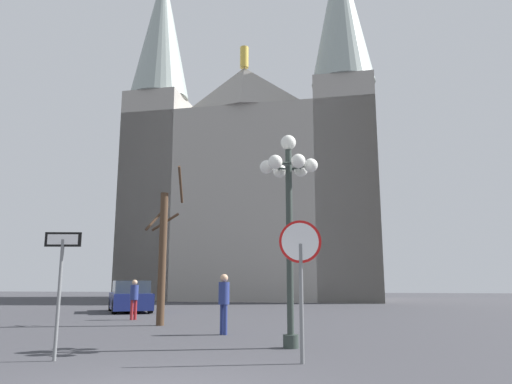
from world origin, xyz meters
name	(u,v)px	position (x,y,z in m)	size (l,w,h in m)	color
cathedral	(254,184)	(-3.92, 33.65, 9.84)	(21.15, 13.31, 30.71)	gray
stop_sign	(301,261)	(2.01, 2.99, 1.90)	(0.82, 0.23, 2.69)	slate
one_way_arrow_sign	(60,275)	(-2.73, 2.55, 1.63)	(0.72, 0.17, 2.49)	slate
street_lamp	(289,197)	(1.62, 5.08, 3.52)	(1.43, 1.29, 5.09)	#2D3833
bare_tree	(163,252)	(-3.37, 10.07, 2.53)	(1.41, 1.21, 5.59)	#473323
parked_car_near_navy	(130,297)	(-7.48, 16.86, 0.72)	(3.57, 4.41, 1.55)	navy
pedestrian_walking	(224,298)	(-0.54, 7.55, 1.04)	(0.32, 0.32, 1.72)	navy
pedestrian_standing	(134,296)	(-5.29, 12.20, 0.94)	(0.32, 0.32, 1.57)	maroon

